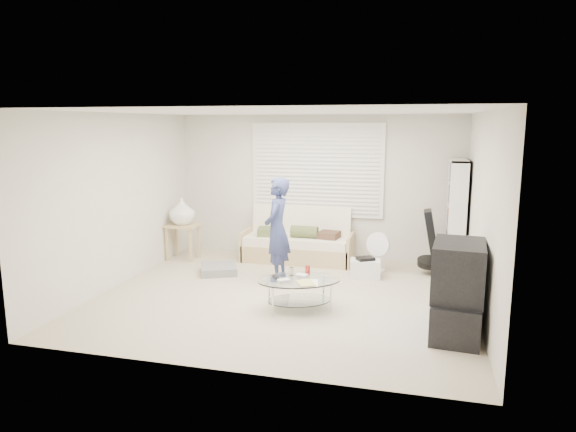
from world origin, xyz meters
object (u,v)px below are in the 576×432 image
(bookshelf, at_px, (456,217))
(coffee_table, at_px, (299,285))
(tv_unit, at_px, (457,290))
(futon_sofa, at_px, (298,243))

(bookshelf, relative_size, coffee_table, 1.45)
(bookshelf, height_order, tv_unit, bookshelf)
(bookshelf, distance_m, coffee_table, 3.06)
(futon_sofa, xyz_separation_m, tv_unit, (2.45, -2.64, 0.21))
(futon_sofa, distance_m, coffee_table, 2.37)
(bookshelf, bearing_deg, futon_sofa, 178.41)
(bookshelf, xyz_separation_m, tv_unit, (-0.13, -2.57, -0.38))
(futon_sofa, height_order, coffee_table, futon_sofa)
(tv_unit, xyz_separation_m, coffee_table, (-1.89, 0.33, -0.20))
(tv_unit, distance_m, coffee_table, 1.93)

